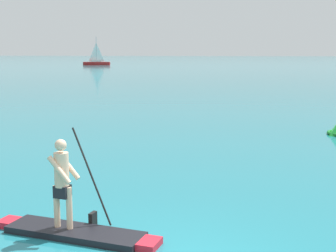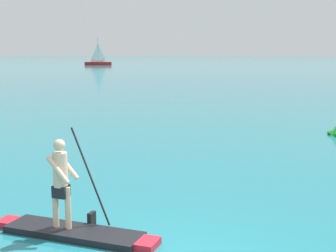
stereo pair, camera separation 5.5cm
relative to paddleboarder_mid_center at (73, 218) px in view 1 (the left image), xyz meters
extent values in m
cube|color=black|center=(0.04, -0.02, -0.27)|extent=(2.65, 1.24, 0.12)
cube|color=red|center=(1.44, -0.34, -0.27)|extent=(0.42, 0.54, 0.12)
cube|color=red|center=(-1.36, 0.30, -0.27)|extent=(0.40, 0.47, 0.12)
cylinder|color=beige|center=(-0.06, 0.00, 0.18)|extent=(0.11, 0.11, 0.77)
cylinder|color=beige|center=(-0.31, 0.06, 0.18)|extent=(0.11, 0.11, 0.77)
cube|color=black|center=(-0.18, 0.03, 0.48)|extent=(0.30, 0.27, 0.22)
cylinder|color=beige|center=(-0.18, 0.03, 0.87)|extent=(0.26, 0.26, 0.62)
sphere|color=beige|center=(-0.18, 0.03, 1.32)|extent=(0.21, 0.21, 0.21)
cylinder|color=beige|center=(-0.10, 0.17, 0.91)|extent=(0.46, 0.19, 0.50)
cylinder|color=beige|center=(-0.17, -0.13, 0.91)|extent=(0.46, 0.19, 0.50)
cylinder|color=black|center=(0.26, 0.38, 0.67)|extent=(0.76, 0.21, 1.80)
cube|color=black|center=(0.26, 0.38, -0.18)|extent=(0.12, 0.21, 0.32)
cube|color=#A51E1E|center=(-24.27, 87.66, 0.00)|extent=(5.63, 2.08, 0.66)
cylinder|color=#B2B2B7|center=(-24.27, 87.66, 2.91)|extent=(0.12, 0.12, 5.14)
pyramid|color=white|center=(-24.27, 87.66, 2.38)|extent=(2.47, 0.32, 3.88)
cube|color=silver|center=(-24.27, 87.66, 0.53)|extent=(2.09, 1.21, 0.40)
camera|label=1|loc=(2.68, -7.65, 2.98)|focal=49.75mm
camera|label=2|loc=(2.73, -7.65, 2.98)|focal=49.75mm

